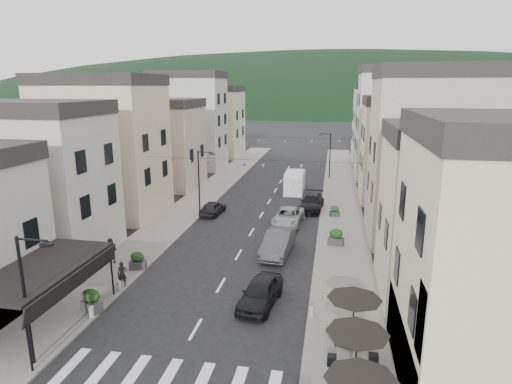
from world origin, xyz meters
TOP-DOWN VIEW (x-y plane):
  - sidewalk_left at (-7.50, 32.00)m, footprint 4.00×76.00m
  - sidewalk_right at (7.50, 32.00)m, footprint 4.00×76.00m
  - hill_backdrop at (0.00, 300.00)m, footprint 640.00×360.00m
  - boutique_awning at (-7.25, 5.00)m, footprint 3.77×7.50m
  - buildings_row_left at (-14.50, 37.75)m, footprint 10.20×54.16m
  - buildings_row_right at (14.50, 36.59)m, footprint 10.20×54.16m
  - cafe_terrace at (7.70, 2.80)m, footprint 2.50×8.10m
  - streetlamp_left_near at (-5.82, 2.00)m, footprint 1.70×0.56m
  - streetlamp_left_far at (-5.82, 26.00)m, footprint 1.70×0.56m
  - streetlamp_right_far at (5.82, 44.00)m, footprint 1.70×0.56m
  - bollards at (0.00, 5.50)m, footprint 11.66×10.26m
  - bunting_near at (0.00, 22.00)m, footprint 19.00×0.28m
  - bunting_far at (0.00, 38.00)m, footprint 19.00×0.28m
  - parked_car_a at (2.80, 9.06)m, footprint 2.36×4.60m
  - parked_car_b at (2.80, 16.64)m, footprint 2.20×5.30m
  - parked_car_c at (2.80, 23.78)m, footprint 2.74×5.20m
  - parked_car_d at (4.60, 28.65)m, footprint 2.49×5.33m
  - parked_car_e at (-4.60, 25.36)m, footprint 1.94×4.06m
  - delivery_van at (2.26, 35.73)m, footprint 2.10×5.26m
  - pedestrian_a at (-5.80, 9.65)m, footprint 0.62×0.48m
  - pedestrian_b at (-8.14, 12.67)m, footprint 0.92×0.74m
  - planter_la at (-6.00, 6.53)m, footprint 1.30×1.05m
  - planter_lb at (-6.00, 12.14)m, footprint 1.19×0.86m
  - planter_ra at (7.41, 5.75)m, footprint 1.02×0.69m
  - planter_rb at (6.97, 18.99)m, footprint 1.25×0.85m
  - planter_rc at (6.86, 26.53)m, footprint 0.99×0.70m

SIDE VIEW (x-z plane):
  - hill_backdrop at x=0.00m, z-range -35.00..35.00m
  - sidewalk_left at x=-7.50m, z-range 0.00..0.12m
  - sidewalk_right at x=7.50m, z-range 0.00..0.12m
  - bollards at x=0.00m, z-range 0.12..0.72m
  - planter_rc at x=6.86m, z-range 0.11..1.11m
  - planter_ra at x=7.41m, z-range 0.10..1.15m
  - parked_car_e at x=-4.60m, z-range 0.00..1.34m
  - parked_car_c at x=2.80m, z-range 0.00..1.39m
  - planter_lb at x=-6.00m, z-range 0.10..1.30m
  - planter_la at x=-6.00m, z-range 0.10..1.39m
  - planter_rb at x=6.97m, z-range 0.10..1.39m
  - parked_car_a at x=2.80m, z-range 0.00..1.50m
  - parked_car_d at x=4.60m, z-range 0.00..1.51m
  - parked_car_b at x=2.80m, z-range 0.00..1.71m
  - pedestrian_a at x=-5.80m, z-range 0.12..1.65m
  - pedestrian_b at x=-8.14m, z-range 0.12..1.92m
  - delivery_van at x=2.26m, z-range -0.02..2.50m
  - cafe_terrace at x=7.70m, z-range 1.09..3.62m
  - boutique_awning at x=-7.25m, z-range 1.48..4.75m
  - streetlamp_left_near at x=-5.82m, z-range 0.70..6.70m
  - streetlamp_left_far at x=-5.82m, z-range 0.70..6.70m
  - streetlamp_right_far at x=5.82m, z-range 0.70..6.70m
  - bunting_near at x=0.00m, z-range 5.34..5.96m
  - bunting_far at x=0.00m, z-range 5.34..5.96m
  - buildings_row_left at x=-14.50m, z-range -0.88..13.12m
  - buildings_row_right at x=14.50m, z-range -0.93..13.57m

